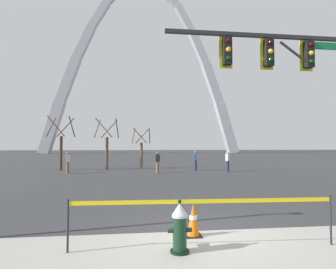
# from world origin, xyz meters

# --- Properties ---
(ground_plane) EXTENTS (240.00, 240.00, 0.00)m
(ground_plane) POSITION_xyz_m (0.00, 0.00, 0.00)
(ground_plane) COLOR #333335
(fire_hydrant) EXTENTS (0.46, 0.48, 0.99)m
(fire_hydrant) POSITION_xyz_m (-0.72, -1.20, 0.47)
(fire_hydrant) COLOR black
(fire_hydrant) RESTS_ON ground
(caution_tape_barrier) EXTENTS (5.27, 0.24, 1.01)m
(caution_tape_barrier) POSITION_xyz_m (-0.21, -1.08, 0.69)
(caution_tape_barrier) COLOR #232326
(caution_tape_barrier) RESTS_ON ground
(traffic_cone_by_hydrant) EXTENTS (0.36, 0.36, 0.73)m
(traffic_cone_by_hydrant) POSITION_xyz_m (-0.27, -0.34, 0.36)
(traffic_cone_by_hydrant) COLOR black
(traffic_cone_by_hydrant) RESTS_ON ground
(traffic_signal_gantry) EXTENTS (6.42, 0.44, 6.00)m
(traffic_signal_gantry) POSITION_xyz_m (3.77, 1.86, 4.27)
(traffic_signal_gantry) COLOR #232326
(traffic_signal_gantry) RESTS_ON ground
(monument_arch) EXTENTS (53.97, 2.64, 49.31)m
(monument_arch) POSITION_xyz_m (-0.00, 67.11, 21.60)
(monument_arch) COLOR #B2B5BC
(monument_arch) RESTS_ON ground
(tree_far_left) EXTENTS (2.04, 2.05, 4.43)m
(tree_far_left) POSITION_xyz_m (-7.74, 16.65, 1.97)
(tree_far_left) COLOR #473323
(tree_far_left) RESTS_ON ground
(tree_left_mid) EXTENTS (2.00, 2.01, 4.34)m
(tree_left_mid) POSITION_xyz_m (-4.08, 17.08, 1.93)
(tree_left_mid) COLOR brown
(tree_left_mid) RESTS_ON ground
(tree_center_left) EXTENTS (1.67, 1.68, 3.60)m
(tree_center_left) POSITION_xyz_m (-1.13, 17.54, 1.60)
(tree_center_left) COLOR brown
(tree_center_left) RESTS_ON ground
(pedestrian_walking_left) EXTENTS (0.37, 0.26, 1.59)m
(pedestrian_walking_left) POSITION_xyz_m (0.00, 13.57, 0.82)
(pedestrian_walking_left) COLOR brown
(pedestrian_walking_left) RESTS_ON ground
(pedestrian_standing_center) EXTENTS (0.38, 0.28, 1.59)m
(pedestrian_standing_center) POSITION_xyz_m (-6.51, 13.87, 0.82)
(pedestrian_standing_center) COLOR brown
(pedestrian_standing_center) RESTS_ON ground
(pedestrian_walking_right) EXTENTS (0.28, 0.38, 1.59)m
(pedestrian_walking_right) POSITION_xyz_m (5.54, 14.02, 0.82)
(pedestrian_walking_right) COLOR #232847
(pedestrian_walking_right) RESTS_ON ground
(pedestrian_near_trees) EXTENTS (0.24, 0.36, 1.59)m
(pedestrian_near_trees) POSITION_xyz_m (3.25, 15.27, 0.82)
(pedestrian_near_trees) COLOR #232847
(pedestrian_near_trees) RESTS_ON ground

